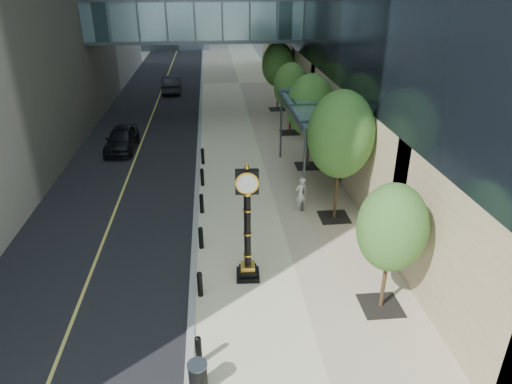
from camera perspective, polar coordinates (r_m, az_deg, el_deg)
ground at (r=14.18m, az=4.77°, el=-22.79°), size 320.00×320.00×0.00m
road at (r=50.60m, az=-11.45°, el=13.00°), size 8.00×180.00×0.02m
sidewalk at (r=50.44m, az=-2.13°, el=13.45°), size 8.00×180.00×0.06m
curb at (r=50.36m, az=-6.80°, el=13.28°), size 0.25×180.00×0.07m
skywalk at (r=37.36m, az=-7.63°, el=20.94°), size 17.00×4.20×5.80m
entrance_canopy at (r=24.71m, az=7.52°, el=10.35°), size 3.00×8.00×4.38m
bollard_row at (r=20.84m, az=-6.84°, el=-3.54°), size 0.20×16.20×0.90m
street_trees at (r=27.02m, az=6.66°, el=10.82°), size 2.98×28.49×6.13m
street_clock at (r=16.74m, az=-1.08°, el=-4.97°), size 0.92×0.92×4.65m
trash_bin at (r=13.69m, az=-7.25°, el=-22.05°), size 0.65×0.65×0.90m
pedestrian at (r=22.21m, az=5.67°, el=-0.26°), size 0.75×0.61×1.79m
car_near at (r=31.53m, az=-16.44°, el=6.39°), size 1.93×4.54×1.53m
car_far at (r=47.09m, az=-10.53°, el=13.17°), size 1.86×4.95×1.61m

